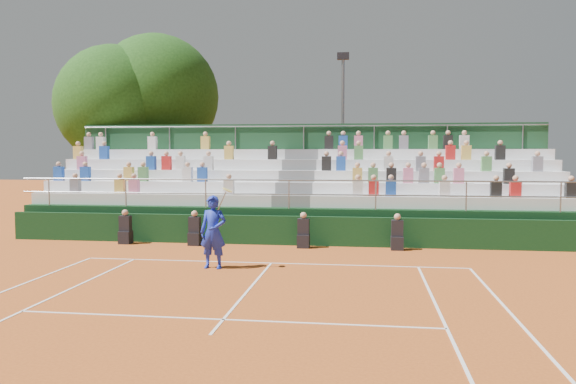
# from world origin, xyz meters

# --- Properties ---
(ground) EXTENTS (90.00, 90.00, 0.00)m
(ground) POSITION_xyz_m (0.00, 0.00, 0.00)
(ground) COLOR #B6541E
(ground) RESTS_ON ground
(courtside_wall) EXTENTS (20.00, 0.15, 1.00)m
(courtside_wall) POSITION_xyz_m (0.00, 3.20, 0.50)
(courtside_wall) COLOR black
(courtside_wall) RESTS_ON ground
(line_officials) EXTENTS (9.68, 0.40, 1.19)m
(line_officials) POSITION_xyz_m (-1.10, 2.75, 0.48)
(line_officials) COLOR black
(line_officials) RESTS_ON ground
(grandstand) EXTENTS (20.00, 5.20, 4.40)m
(grandstand) POSITION_xyz_m (0.01, 6.44, 1.07)
(grandstand) COLOR black
(grandstand) RESTS_ON ground
(tennis_player) EXTENTS (0.91, 0.53, 2.22)m
(tennis_player) POSITION_xyz_m (-1.45, -0.89, 1.00)
(tennis_player) COLOR #182CB9
(tennis_player) RESTS_ON ground
(tree_west) EXTENTS (5.89, 5.89, 8.52)m
(tree_west) POSITION_xyz_m (-9.82, 11.27, 5.56)
(tree_west) COLOR #3A2915
(tree_west) RESTS_ON ground
(tree_east) EXTENTS (6.35, 6.35, 9.24)m
(tree_east) POSITION_xyz_m (-8.08, 12.44, 6.05)
(tree_east) COLOR #3A2915
(tree_east) RESTS_ON ground
(floodlight_mast) EXTENTS (0.60, 0.25, 8.19)m
(floodlight_mast) POSITION_xyz_m (1.48, 13.15, 4.77)
(floodlight_mast) COLOR gray
(floodlight_mast) RESTS_ON ground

